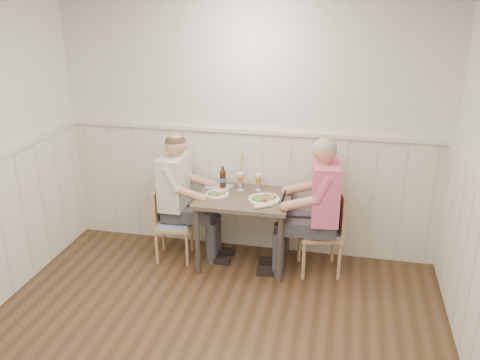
{
  "coord_description": "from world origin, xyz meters",
  "views": [
    {
      "loc": [
        0.98,
        -2.74,
        2.68
      ],
      "look_at": [
        0.03,
        1.64,
        1.0
      ],
      "focal_mm": 38.0,
      "sensor_mm": 36.0,
      "label": 1
    }
  ],
  "objects_px": {
    "dining_table": "(244,206)",
    "grass_vase": "(240,171)",
    "beer_bottle": "(223,178)",
    "man_in_pink": "(319,218)",
    "chair_right": "(326,228)",
    "diner_cream": "(179,205)",
    "chair_left": "(169,221)"
  },
  "relations": [
    {
      "from": "chair_right",
      "to": "grass_vase",
      "type": "relative_size",
      "value": 2.15
    },
    {
      "from": "grass_vase",
      "to": "dining_table",
      "type": "bearing_deg",
      "value": -68.95
    },
    {
      "from": "dining_table",
      "to": "grass_vase",
      "type": "xyz_separation_m",
      "value": [
        -0.09,
        0.25,
        0.28
      ]
    },
    {
      "from": "chair_right",
      "to": "chair_left",
      "type": "xyz_separation_m",
      "value": [
        -1.61,
        -0.07,
        -0.04
      ]
    },
    {
      "from": "dining_table",
      "to": "chair_left",
      "type": "relative_size",
      "value": 1.17
    },
    {
      "from": "dining_table",
      "to": "man_in_pink",
      "type": "xyz_separation_m",
      "value": [
        0.75,
        -0.03,
        -0.05
      ]
    },
    {
      "from": "beer_bottle",
      "to": "diner_cream",
      "type": "bearing_deg",
      "value": -160.79
    },
    {
      "from": "diner_cream",
      "to": "beer_bottle",
      "type": "height_order",
      "value": "diner_cream"
    },
    {
      "from": "dining_table",
      "to": "grass_vase",
      "type": "distance_m",
      "value": 0.39
    },
    {
      "from": "chair_left",
      "to": "beer_bottle",
      "type": "xyz_separation_m",
      "value": [
        0.53,
        0.23,
        0.43
      ]
    },
    {
      "from": "chair_right",
      "to": "man_in_pink",
      "type": "relative_size",
      "value": 0.6
    },
    {
      "from": "chair_right",
      "to": "beer_bottle",
      "type": "xyz_separation_m",
      "value": [
        -1.09,
        0.16,
        0.38
      ]
    },
    {
      "from": "chair_left",
      "to": "beer_bottle",
      "type": "relative_size",
      "value": 3.38
    },
    {
      "from": "beer_bottle",
      "to": "grass_vase",
      "type": "relative_size",
      "value": 0.58
    },
    {
      "from": "diner_cream",
      "to": "beer_bottle",
      "type": "xyz_separation_m",
      "value": [
        0.43,
        0.15,
        0.28
      ]
    },
    {
      "from": "grass_vase",
      "to": "man_in_pink",
      "type": "bearing_deg",
      "value": -18.2
    },
    {
      "from": "chair_right",
      "to": "man_in_pink",
      "type": "height_order",
      "value": "man_in_pink"
    },
    {
      "from": "dining_table",
      "to": "grass_vase",
      "type": "bearing_deg",
      "value": 111.05
    },
    {
      "from": "chair_left",
      "to": "diner_cream",
      "type": "bearing_deg",
      "value": 42.48
    },
    {
      "from": "chair_left",
      "to": "diner_cream",
      "type": "relative_size",
      "value": 0.57
    },
    {
      "from": "dining_table",
      "to": "chair_right",
      "type": "xyz_separation_m",
      "value": [
        0.82,
        0.03,
        -0.18
      ]
    },
    {
      "from": "man_in_pink",
      "to": "diner_cream",
      "type": "height_order",
      "value": "man_in_pink"
    },
    {
      "from": "beer_bottle",
      "to": "man_in_pink",
      "type": "bearing_deg",
      "value": -12.43
    },
    {
      "from": "chair_right",
      "to": "chair_left",
      "type": "bearing_deg",
      "value": -177.47
    },
    {
      "from": "beer_bottle",
      "to": "chair_left",
      "type": "bearing_deg",
      "value": -155.95
    },
    {
      "from": "diner_cream",
      "to": "grass_vase",
      "type": "relative_size",
      "value": 3.39
    },
    {
      "from": "chair_left",
      "to": "man_in_pink",
      "type": "bearing_deg",
      "value": 0.36
    },
    {
      "from": "dining_table",
      "to": "chair_right",
      "type": "distance_m",
      "value": 0.84
    },
    {
      "from": "diner_cream",
      "to": "grass_vase",
      "type": "distance_m",
      "value": 0.73
    },
    {
      "from": "diner_cream",
      "to": "dining_table",
      "type": "bearing_deg",
      "value": -3.3
    },
    {
      "from": "diner_cream",
      "to": "beer_bottle",
      "type": "distance_m",
      "value": 0.54
    },
    {
      "from": "man_in_pink",
      "to": "beer_bottle",
      "type": "distance_m",
      "value": 1.07
    }
  ]
}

